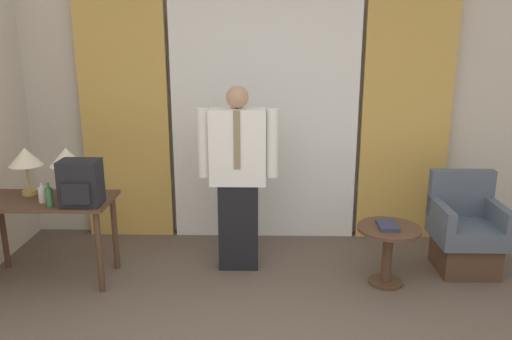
{
  "coord_description": "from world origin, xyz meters",
  "views": [
    {
      "loc": [
        0.01,
        -1.95,
        2.05
      ],
      "look_at": [
        -0.07,
        2.09,
        0.96
      ],
      "focal_mm": 35.0,
      "sensor_mm": 36.0,
      "label": 1
    }
  ],
  "objects_px": {
    "person": "(238,174)",
    "armchair": "(465,234)",
    "table_lamp_right": "(66,159)",
    "bottle_near_edge": "(43,194)",
    "desk": "(46,212)",
    "book": "(387,226)",
    "bottle_by_lamp": "(49,197)",
    "backpack": "(81,183)",
    "side_table": "(388,245)",
    "table_lamp_left": "(26,159)"
  },
  "relations": [
    {
      "from": "desk",
      "to": "armchair",
      "type": "xyz_separation_m",
      "value": [
        3.64,
        0.26,
        -0.28
      ]
    },
    {
      "from": "bottle_by_lamp",
      "to": "person",
      "type": "distance_m",
      "value": 1.55
    },
    {
      "from": "backpack",
      "to": "person",
      "type": "xyz_separation_m",
      "value": [
        1.24,
        0.41,
        -0.03
      ]
    },
    {
      "from": "bottle_by_lamp",
      "to": "bottle_near_edge",
      "type": "bearing_deg",
      "value": 132.73
    },
    {
      "from": "backpack",
      "to": "person",
      "type": "bearing_deg",
      "value": 18.45
    },
    {
      "from": "person",
      "to": "table_lamp_right",
      "type": "bearing_deg",
      "value": -174.08
    },
    {
      "from": "desk",
      "to": "table_lamp_left",
      "type": "xyz_separation_m",
      "value": [
        -0.17,
        0.12,
        0.43
      ]
    },
    {
      "from": "desk",
      "to": "backpack",
      "type": "bearing_deg",
      "value": -20.93
    },
    {
      "from": "bottle_near_edge",
      "to": "armchair",
      "type": "relative_size",
      "value": 0.18
    },
    {
      "from": "bottle_near_edge",
      "to": "side_table",
      "type": "bearing_deg",
      "value": 1.06
    },
    {
      "from": "book",
      "to": "table_lamp_left",
      "type": "bearing_deg",
      "value": 177.27
    },
    {
      "from": "table_lamp_right",
      "to": "desk",
      "type": "bearing_deg",
      "value": -145.72
    },
    {
      "from": "table_lamp_right",
      "to": "person",
      "type": "bearing_deg",
      "value": 5.92
    },
    {
      "from": "bottle_near_edge",
      "to": "bottle_by_lamp",
      "type": "relative_size",
      "value": 0.81
    },
    {
      "from": "desk",
      "to": "bottle_near_edge",
      "type": "height_order",
      "value": "bottle_near_edge"
    },
    {
      "from": "desk",
      "to": "person",
      "type": "xyz_separation_m",
      "value": [
        1.61,
        0.27,
        0.27
      ]
    },
    {
      "from": "bottle_near_edge",
      "to": "desk",
      "type": "bearing_deg",
      "value": 111.65
    },
    {
      "from": "person",
      "to": "bottle_by_lamp",
      "type": "bearing_deg",
      "value": -162.91
    },
    {
      "from": "table_lamp_left",
      "to": "backpack",
      "type": "height_order",
      "value": "table_lamp_left"
    },
    {
      "from": "bottle_near_edge",
      "to": "armchair",
      "type": "xyz_separation_m",
      "value": [
        3.61,
        0.34,
        -0.46
      ]
    },
    {
      "from": "bottle_near_edge",
      "to": "person",
      "type": "bearing_deg",
      "value": 12.36
    },
    {
      "from": "desk",
      "to": "armchair",
      "type": "bearing_deg",
      "value": 4.13
    },
    {
      "from": "backpack",
      "to": "side_table",
      "type": "bearing_deg",
      "value": 2.7
    },
    {
      "from": "backpack",
      "to": "armchair",
      "type": "xyz_separation_m",
      "value": [
        3.27,
        0.41,
        -0.58
      ]
    },
    {
      "from": "person",
      "to": "backpack",
      "type": "bearing_deg",
      "value": -161.55
    },
    {
      "from": "table_lamp_left",
      "to": "side_table",
      "type": "distance_m",
      "value": 3.14
    },
    {
      "from": "person",
      "to": "side_table",
      "type": "xyz_separation_m",
      "value": [
        1.27,
        -0.29,
        -0.54
      ]
    },
    {
      "from": "table_lamp_right",
      "to": "bottle_near_edge",
      "type": "xyz_separation_m",
      "value": [
        -0.14,
        -0.2,
        -0.25
      ]
    },
    {
      "from": "armchair",
      "to": "bottle_near_edge",
      "type": "bearing_deg",
      "value": -174.59
    },
    {
      "from": "table_lamp_right",
      "to": "book",
      "type": "bearing_deg",
      "value": -3.08
    },
    {
      "from": "side_table",
      "to": "armchair",
      "type": "bearing_deg",
      "value": 20.91
    },
    {
      "from": "armchair",
      "to": "book",
      "type": "xyz_separation_m",
      "value": [
        -0.77,
        -0.29,
        0.19
      ]
    },
    {
      "from": "bottle_near_edge",
      "to": "person",
      "type": "distance_m",
      "value": 1.62
    },
    {
      "from": "backpack",
      "to": "armchair",
      "type": "distance_m",
      "value": 3.34
    },
    {
      "from": "table_lamp_left",
      "to": "bottle_by_lamp",
      "type": "bearing_deg",
      "value": -45.07
    },
    {
      "from": "table_lamp_right",
      "to": "bottle_near_edge",
      "type": "height_order",
      "value": "table_lamp_right"
    },
    {
      "from": "bottle_by_lamp",
      "to": "table_lamp_right",
      "type": "bearing_deg",
      "value": 82.26
    },
    {
      "from": "bottle_near_edge",
      "to": "bottle_by_lamp",
      "type": "height_order",
      "value": "bottle_by_lamp"
    },
    {
      "from": "backpack",
      "to": "side_table",
      "type": "height_order",
      "value": "backpack"
    },
    {
      "from": "table_lamp_left",
      "to": "bottle_by_lamp",
      "type": "xyz_separation_m",
      "value": [
        0.31,
        -0.31,
        -0.24
      ]
    },
    {
      "from": "table_lamp_left",
      "to": "table_lamp_right",
      "type": "distance_m",
      "value": 0.35
    },
    {
      "from": "person",
      "to": "armchair",
      "type": "height_order",
      "value": "person"
    },
    {
      "from": "desk",
      "to": "bottle_near_edge",
      "type": "relative_size",
      "value": 6.99
    },
    {
      "from": "table_lamp_left",
      "to": "side_table",
      "type": "relative_size",
      "value": 0.78
    },
    {
      "from": "table_lamp_right",
      "to": "person",
      "type": "relative_size",
      "value": 0.25
    },
    {
      "from": "armchair",
      "to": "table_lamp_left",
      "type": "bearing_deg",
      "value": -177.82
    },
    {
      "from": "backpack",
      "to": "side_table",
      "type": "xyz_separation_m",
      "value": [
        2.51,
        0.12,
        -0.57
      ]
    },
    {
      "from": "desk",
      "to": "side_table",
      "type": "distance_m",
      "value": 2.9
    },
    {
      "from": "desk",
      "to": "book",
      "type": "height_order",
      "value": "desk"
    },
    {
      "from": "person",
      "to": "book",
      "type": "height_order",
      "value": "person"
    }
  ]
}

